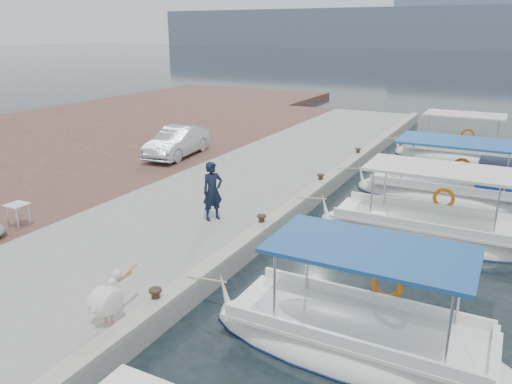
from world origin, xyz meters
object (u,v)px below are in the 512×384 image
(pelican, at_px, (108,299))
(fisherman, at_px, (213,191))
(parked_car, at_px, (177,142))
(fishing_caique_d, at_px, (450,194))
(fishing_caique_e, at_px, (457,156))
(fishing_caique_c, at_px, (425,234))
(fishing_caique_b, at_px, (356,343))

(pelican, bearing_deg, fisherman, 101.82)
(pelican, distance_m, fisherman, 5.95)
(parked_car, bearing_deg, fisherman, -53.36)
(fishing_caique_d, xyz_separation_m, fishing_caique_e, (-0.51, 6.72, -0.07))
(fishing_caique_c, bearing_deg, fishing_caique_e, 91.74)
(fishing_caique_b, distance_m, fishing_caique_e, 17.47)
(fishing_caique_d, relative_size, fisherman, 3.81)
(fishing_caique_c, relative_size, parked_car, 1.66)
(fishing_caique_b, distance_m, fisherman, 6.86)
(fishing_caique_d, bearing_deg, fishing_caique_b, -92.30)
(fishing_caique_b, distance_m, pelican, 4.97)
(fishing_caique_d, relative_size, parked_car, 1.70)
(pelican, distance_m, parked_car, 13.89)
(fishing_caique_d, relative_size, fishing_caique_e, 1.13)
(fishing_caique_e, bearing_deg, fishing_caique_c, -88.26)
(fishing_caique_e, height_order, fisherman, fisherman)
(pelican, xyz_separation_m, parked_car, (-7.01, 11.99, 0.15))
(fishing_caique_b, bearing_deg, fishing_caique_d, 87.70)
(fishing_caique_b, height_order, fishing_caique_e, same)
(fishing_caique_b, distance_m, parked_car, 15.15)
(pelican, height_order, fisherman, fisherman)
(fishing_caique_e, xyz_separation_m, parked_car, (-11.35, -7.58, 1.05))
(fishing_caique_b, distance_m, fishing_caique_c, 6.46)
(fishing_caique_e, relative_size, pelican, 4.70)
(fishing_caique_c, bearing_deg, fisherman, -154.93)
(fishing_caique_e, bearing_deg, parked_car, -146.26)
(fishing_caique_b, relative_size, fishing_caique_d, 0.91)
(fishing_caique_b, height_order, pelican, fishing_caique_b)
(fishing_caique_c, bearing_deg, fishing_caique_d, 87.64)
(fishing_caique_c, bearing_deg, fishing_caique_b, -92.26)
(fishing_caique_d, height_order, parked_car, fishing_caique_d)
(fishing_caique_c, relative_size, fishing_caique_e, 1.11)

